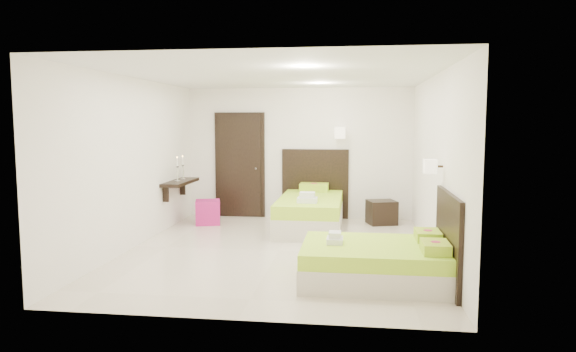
# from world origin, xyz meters

# --- Properties ---
(floor) EXTENTS (5.50, 5.50, 0.00)m
(floor) POSITION_xyz_m (0.00, 0.00, 0.00)
(floor) COLOR beige
(floor) RESTS_ON ground
(bed_single) EXTENTS (1.33, 2.22, 1.83)m
(bed_single) POSITION_xyz_m (0.34, 1.72, 0.33)
(bed_single) COLOR beige
(bed_single) RESTS_ON ground
(bed_double) EXTENTS (1.76, 1.49, 1.45)m
(bed_double) POSITION_xyz_m (1.45, -1.33, 0.26)
(bed_double) COLOR beige
(bed_double) RESTS_ON ground
(nightstand) EXTENTS (0.61, 0.57, 0.45)m
(nightstand) POSITION_xyz_m (1.63, 2.26, 0.22)
(nightstand) COLOR black
(nightstand) RESTS_ON ground
(ottoman) EXTENTS (0.56, 0.56, 0.45)m
(ottoman) POSITION_xyz_m (-1.64, 1.85, 0.23)
(ottoman) COLOR #A81664
(ottoman) RESTS_ON ground
(door) EXTENTS (1.02, 0.15, 2.14)m
(door) POSITION_xyz_m (-1.20, 2.70, 1.05)
(door) COLOR black
(door) RESTS_ON ground
(console_shelf) EXTENTS (0.35, 1.20, 0.78)m
(console_shelf) POSITION_xyz_m (-2.08, 1.60, 0.82)
(console_shelf) COLOR black
(console_shelf) RESTS_ON ground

